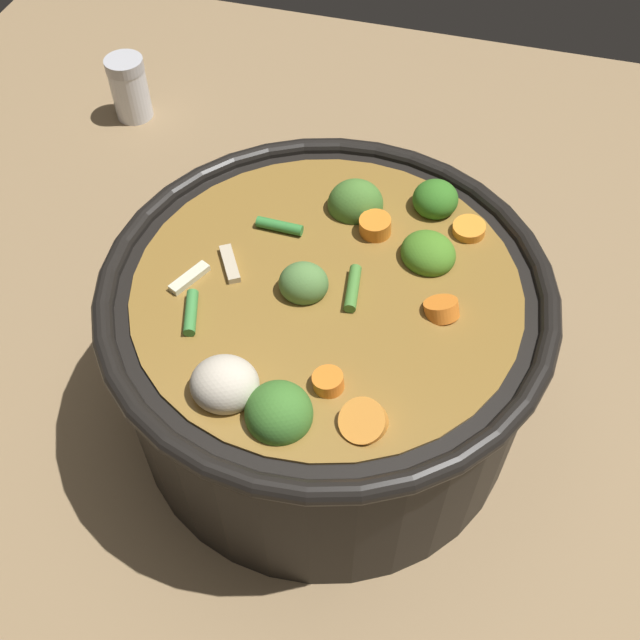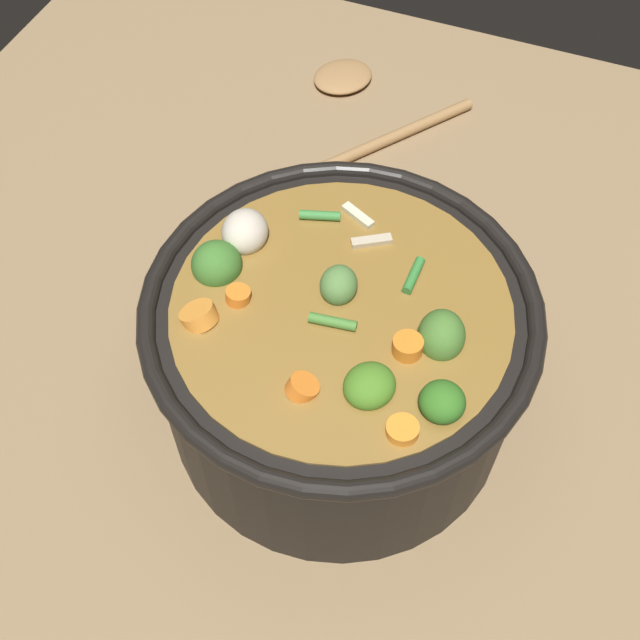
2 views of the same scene
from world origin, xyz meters
The scene contains 3 objects.
ground_plane centered at (0.00, 0.00, 0.00)m, with size 1.10×1.10×0.00m, color #8C704C.
cooking_pot centered at (0.00, 0.00, 0.08)m, with size 0.30×0.30×0.16m.
wooden_spoon centered at (-0.38, -0.12, 0.01)m, with size 0.19×0.20×0.01m.
Camera 2 is at (0.32, 0.11, 0.61)m, focal length 45.57 mm.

